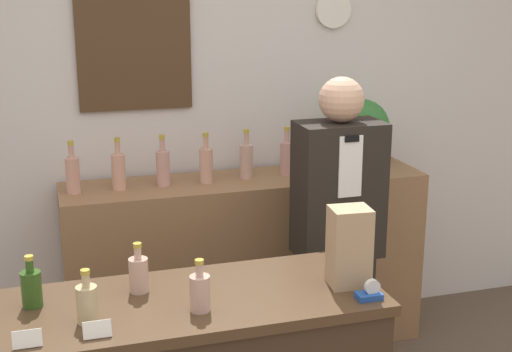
{
  "coord_description": "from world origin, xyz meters",
  "views": [
    {
      "loc": [
        -0.82,
        -1.87,
        2.04
      ],
      "look_at": [
        0.07,
        1.08,
        1.19
      ],
      "focal_mm": 50.0,
      "sensor_mm": 36.0,
      "label": 1
    }
  ],
  "objects_px": {
    "paper_bag": "(349,247)",
    "potted_plant": "(361,131)",
    "shopkeeper": "(337,243)",
    "tape_dispenser": "(370,293)"
  },
  "relations": [
    {
      "from": "potted_plant",
      "to": "paper_bag",
      "type": "bearing_deg",
      "value": -116.43
    },
    {
      "from": "potted_plant",
      "to": "tape_dispenser",
      "type": "bearing_deg",
      "value": -113.52
    },
    {
      "from": "shopkeeper",
      "to": "tape_dispenser",
      "type": "xyz_separation_m",
      "value": [
        -0.25,
        -0.88,
        0.16
      ]
    },
    {
      "from": "potted_plant",
      "to": "shopkeeper",
      "type": "bearing_deg",
      "value": -123.0
    },
    {
      "from": "paper_bag",
      "to": "potted_plant",
      "type": "bearing_deg",
      "value": 63.57
    },
    {
      "from": "paper_bag",
      "to": "tape_dispenser",
      "type": "bearing_deg",
      "value": -79.99
    },
    {
      "from": "paper_bag",
      "to": "tape_dispenser",
      "type": "xyz_separation_m",
      "value": [
        0.02,
        -0.14,
        -0.13
      ]
    },
    {
      "from": "shopkeeper",
      "to": "tape_dispenser",
      "type": "relative_size",
      "value": 17.94
    },
    {
      "from": "potted_plant",
      "to": "paper_bag",
      "type": "height_order",
      "value": "potted_plant"
    },
    {
      "from": "shopkeeper",
      "to": "potted_plant",
      "type": "xyz_separation_m",
      "value": [
        0.39,
        0.61,
        0.41
      ]
    }
  ]
}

